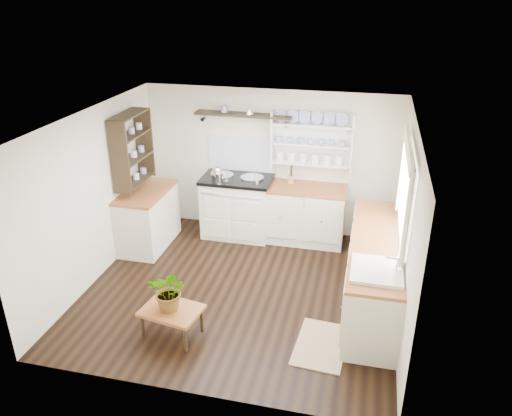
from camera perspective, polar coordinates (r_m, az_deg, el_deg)
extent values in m
cube|color=black|center=(6.76, -1.79, -9.26)|extent=(4.00, 3.80, 0.01)
cube|color=silver|center=(7.91, 1.66, 5.26)|extent=(4.00, 0.02, 2.30)
cube|color=silver|center=(6.03, 16.77, -2.19)|extent=(0.02, 3.80, 2.30)
cube|color=silver|center=(6.95, -18.06, 1.23)|extent=(0.02, 3.80, 2.30)
cube|color=white|center=(5.81, -2.08, 9.98)|extent=(4.00, 3.80, 0.01)
cube|color=white|center=(6.03, 16.73, 1.45)|extent=(0.04, 1.40, 1.00)
cube|color=white|center=(6.02, 16.55, 1.47)|extent=(0.02, 1.50, 1.10)
cube|color=#FFFBCB|center=(5.83, 17.03, 6.74)|extent=(0.04, 1.55, 0.18)
cube|color=white|center=(7.97, -2.11, 0.07)|extent=(1.05, 0.68, 0.93)
cube|color=black|center=(7.78, -2.17, 3.35)|extent=(1.09, 0.72, 0.05)
cylinder|color=silver|center=(7.83, -3.89, 3.76)|extent=(0.36, 0.36, 0.03)
cylinder|color=silver|center=(7.71, -0.43, 3.48)|extent=(0.36, 0.36, 0.03)
cylinder|color=silver|center=(7.49, -2.92, 1.39)|extent=(0.95, 0.02, 0.02)
cube|color=beige|center=(7.81, 5.46, -0.73)|extent=(1.25, 0.60, 0.88)
cube|color=brown|center=(7.64, 5.59, 2.26)|extent=(1.27, 0.63, 0.04)
cube|color=beige|center=(6.44, 13.30, -7.21)|extent=(0.60, 2.40, 0.88)
cube|color=brown|center=(6.22, 13.69, -3.75)|extent=(0.62, 2.43, 0.04)
cube|color=white|center=(5.61, 13.51, -8.01)|extent=(0.55, 0.60, 0.28)
cylinder|color=silver|center=(5.52, 15.79, -6.44)|extent=(0.02, 0.02, 0.22)
cube|color=beige|center=(7.82, -12.24, -1.20)|extent=(0.60, 1.10, 0.88)
cube|color=brown|center=(7.64, -12.53, 1.78)|extent=(0.62, 1.13, 0.04)
cube|color=white|center=(7.67, 6.47, 7.63)|extent=(1.20, 0.03, 0.90)
cube|color=white|center=(7.58, 6.38, 7.44)|extent=(1.20, 0.22, 0.02)
cylinder|color=navy|center=(7.52, 6.48, 9.43)|extent=(0.20, 0.02, 0.20)
cube|color=black|center=(7.66, -1.45, 10.62)|extent=(1.50, 0.24, 0.04)
cone|color=black|center=(7.93, -5.94, 10.17)|extent=(0.06, 0.20, 0.06)
cone|color=black|center=(7.62, 3.49, 9.66)|extent=(0.06, 0.20, 0.06)
cube|color=black|center=(7.48, -13.97, 6.61)|extent=(0.28, 0.80, 1.05)
cylinder|color=#AE7D40|center=(7.71, 3.95, 3.24)|extent=(0.10, 0.10, 0.12)
cube|color=brown|center=(5.87, -9.64, -11.48)|extent=(0.73, 0.57, 0.04)
cylinder|color=black|center=(5.99, -12.82, -13.10)|extent=(0.04, 0.04, 0.32)
cylinder|color=black|center=(6.23, -10.85, -11.25)|extent=(0.04, 0.04, 0.32)
cylinder|color=black|center=(5.73, -8.05, -14.62)|extent=(0.04, 0.04, 0.32)
cylinder|color=black|center=(5.98, -6.22, -12.60)|extent=(0.04, 0.04, 0.32)
imported|color=#3F7233|center=(5.72, -9.83, -9.34)|extent=(0.49, 0.44, 0.49)
cube|color=#936D55|center=(5.89, 7.43, -15.24)|extent=(0.61, 0.89, 0.02)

